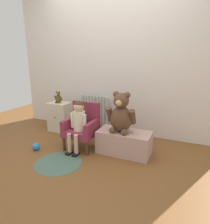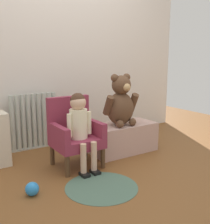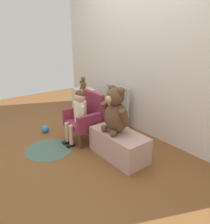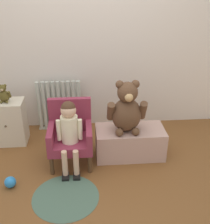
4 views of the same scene
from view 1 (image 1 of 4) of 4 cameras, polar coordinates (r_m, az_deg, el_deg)
The scene contains 11 objects.
ground_plane at distance 2.70m, azimuth -8.23°, elevation -14.15°, with size 6.00×6.00×0.00m, color brown.
back_wall at distance 3.51m, azimuth 2.59°, elevation 13.44°, with size 3.80×0.05×2.40m, color silver.
radiator at distance 3.67m, azimuth -3.04°, elevation -0.41°, with size 0.56×0.05×0.65m.
small_dresser at distance 3.75m, azimuth -12.78°, elevation -1.35°, with size 0.38×0.30×0.53m.
child_armchair at distance 2.99m, azimuth -6.45°, elevation -3.99°, with size 0.44×0.41×0.68m.
child_figure at distance 2.86m, azimuth -7.67°, elevation -1.88°, with size 0.25×0.35×0.73m.
low_bench at distance 2.86m, azimuth 5.48°, elevation -8.61°, with size 0.74×0.37×0.32m, color tan.
large_teddy_bear at distance 2.72m, azimuth 4.59°, elevation -0.71°, with size 0.41×0.29×0.56m.
small_teddy_bear at distance 3.66m, azimuth -13.20°, elevation 3.99°, with size 0.15×0.11×0.21m.
floor_rug at distance 2.73m, azimuth -13.19°, elevation -13.98°, with size 0.61×0.61×0.01m, color #486554.
toy_ball at distance 3.14m, azimuth -19.06°, elevation -9.30°, with size 0.11×0.11×0.11m, color #2981D0.
Camera 1 is at (1.28, -1.96, 1.33)m, focal length 32.00 mm.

